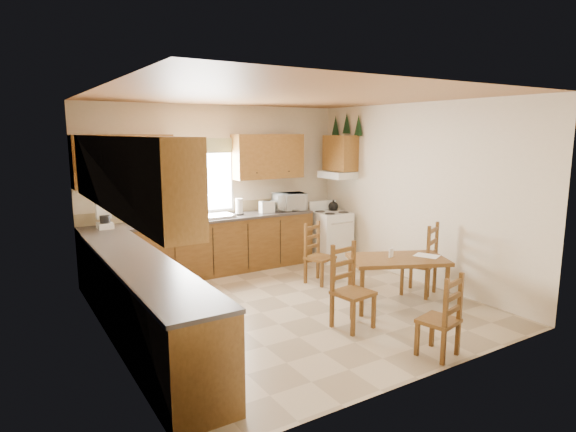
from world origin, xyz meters
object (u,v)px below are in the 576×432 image
stove (331,236)px  chair_far_right (320,254)px  microwave (289,202)px  chair_far_left (353,287)px  chair_near_left (439,315)px  chair_near_right (419,259)px  dining_table (397,282)px

stove → chair_far_right: size_ratio=0.93×
microwave → chair_far_right: microwave is taller
microwave → chair_far_right: (-0.27, -1.30, -0.61)m
chair_far_left → stove: bearing=49.8°
chair_near_left → chair_far_left: chair_far_left is taller
chair_far_left → chair_far_right: chair_far_left is taller
microwave → chair_near_right: microwave is taller
chair_far_left → chair_near_right: bearing=7.9°
stove → microwave: (-0.69, 0.30, 0.65)m
dining_table → chair_near_left: size_ratio=1.41×
chair_near_left → chair_near_right: (1.28, 1.45, 0.07)m
chair_far_left → microwave: bearing=64.0°
chair_near_left → chair_far_left: (-0.28, 1.01, 0.06)m
dining_table → chair_near_right: bearing=42.1°
microwave → chair_far_right: size_ratio=0.55×
chair_near_left → chair_near_right: size_ratio=0.85×
stove → chair_near_right: 2.15m
chair_near_right → dining_table: bearing=-7.3°
stove → chair_near_left: (-1.35, -3.60, 0.01)m
dining_table → chair_far_left: size_ratio=1.25×
chair_near_left → dining_table: bearing=-130.6°
dining_table → chair_far_left: bearing=-140.4°
microwave → chair_far_left: 3.10m
stove → dining_table: stove is taller
stove → chair_far_left: 3.06m
dining_table → chair_near_right: size_ratio=1.20×
microwave → chair_near_left: bearing=-88.9°
chair_far_left → chair_near_left: bearing=-82.3°
dining_table → chair_near_left: bearing=-92.9°
chair_near_right → chair_far_right: chair_near_right is taller
dining_table → chair_near_left: 1.43m
stove → chair_far_right: bearing=-130.3°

